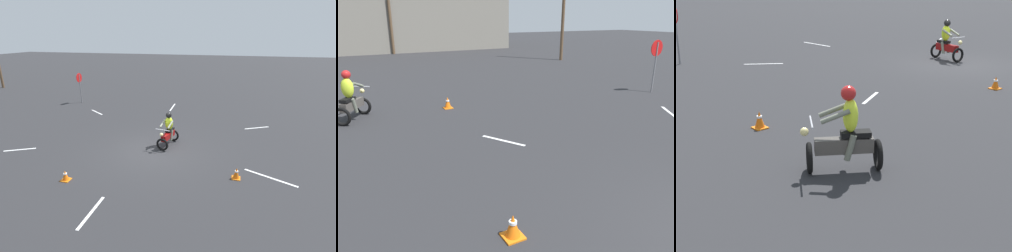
% 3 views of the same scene
% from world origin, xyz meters
% --- Properties ---
extents(motorcycle_rider_background, '(1.27, 1.50, 1.66)m').
position_xyz_m(motorcycle_rider_background, '(-4.99, 10.13, 0.73)').
color(motorcycle_rider_background, black).
rests_on(motorcycle_rider_background, ground).
extents(stop_sign, '(0.70, 0.08, 2.30)m').
position_xyz_m(stop_sign, '(7.23, 8.36, 1.63)').
color(stop_sign, slate).
rests_on(stop_sign, ground).
extents(traffic_cone_mid_center, '(0.32, 0.32, 0.43)m').
position_xyz_m(traffic_cone_mid_center, '(-1.76, 10.06, 0.21)').
color(traffic_cone_mid_center, orange).
rests_on(traffic_cone_mid_center, ground).
extents(traffic_cone_mid_left, '(0.32, 0.32, 0.40)m').
position_xyz_m(traffic_cone_mid_left, '(-3.30, 2.37, 0.19)').
color(traffic_cone_mid_left, orange).
rests_on(traffic_cone_mid_left, ground).
extents(lane_stripe_ne, '(0.96, 1.33, 0.01)m').
position_xyz_m(lane_stripe_ne, '(5.06, 5.80, 0.00)').
color(lane_stripe_ne, silver).
rests_on(lane_stripe_ne, ground).
extents(lane_stripe_nw, '(0.76, 1.26, 0.01)m').
position_xyz_m(lane_stripe_nw, '(-1.49, 6.13, 0.00)').
color(lane_stripe_nw, silver).
rests_on(lane_stripe_nw, ground).
extents(utility_pole_near, '(0.24, 0.24, 8.54)m').
position_xyz_m(utility_pole_near, '(10.61, 19.48, 4.27)').
color(utility_pole_near, brown).
rests_on(utility_pole_near, ground).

